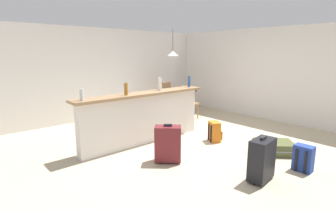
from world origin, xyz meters
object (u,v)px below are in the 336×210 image
(suitcase_flat_olive, at_px, (274,147))
(suitcase_upright_maroon, at_px, (168,143))
(suitcase_upright_black, at_px, (262,159))
(backpack_blue, at_px, (303,159))
(bottle_clear, at_px, (82,95))
(bottle_amber, at_px, (126,89))
(pendant_lamp, at_px, (173,53))
(dining_table, at_px, (174,93))
(bottle_blue, at_px, (189,82))
(bottle_white, at_px, (160,84))
(dining_chair_near_partition, at_px, (188,100))
(dining_chair_far_side, at_px, (164,95))
(backpack_orange, at_px, (215,132))

(suitcase_flat_olive, distance_m, suitcase_upright_maroon, 2.02)
(suitcase_upright_black, bearing_deg, backpack_blue, -18.52)
(bottle_clear, bearing_deg, backpack_blue, -48.32)
(bottle_amber, relative_size, suitcase_upright_maroon, 0.34)
(suitcase_upright_maroon, bearing_deg, pendant_lamp, 46.51)
(dining_table, bearing_deg, bottle_amber, -150.47)
(bottle_clear, height_order, suitcase_upright_black, bottle_clear)
(suitcase_upright_maroon, bearing_deg, bottle_blue, 33.84)
(bottle_white, height_order, suitcase_flat_olive, bottle_white)
(bottle_blue, relative_size, suitcase_upright_maroon, 0.38)
(bottle_amber, relative_size, pendant_lamp, 0.29)
(bottle_clear, height_order, suitcase_flat_olive, bottle_clear)
(bottle_white, height_order, suitcase_upright_maroon, bottle_white)
(suitcase_upright_black, height_order, backpack_blue, suitcase_upright_black)
(dining_chair_near_partition, bearing_deg, bottle_clear, -165.32)
(bottle_white, bearing_deg, suitcase_flat_olive, -63.99)
(suitcase_flat_olive, bearing_deg, dining_chair_near_partition, 76.52)
(dining_chair_far_side, height_order, backpack_orange, dining_chair_far_side)
(bottle_blue, bearing_deg, dining_chair_near_partition, 45.24)
(dining_chair_far_side, xyz_separation_m, backpack_blue, (-1.13, -4.73, -0.31))
(bottle_amber, xyz_separation_m, suitcase_upright_maroon, (0.15, -1.03, -0.83))
(backpack_blue, bearing_deg, suitcase_upright_maroon, 129.71)
(bottle_amber, height_order, pendant_lamp, pendant_lamp)
(bottle_blue, distance_m, backpack_blue, 2.90)
(dining_table, bearing_deg, dining_chair_far_side, 83.52)
(bottle_clear, height_order, bottle_amber, bottle_amber)
(dining_chair_far_side, relative_size, pendant_lamp, 1.16)
(bottle_white, xyz_separation_m, backpack_blue, (0.66, -2.75, -0.98))
(backpack_orange, bearing_deg, backpack_blue, -91.94)
(bottle_clear, xyz_separation_m, dining_chair_near_partition, (3.46, 0.91, -0.63))
(suitcase_upright_black, bearing_deg, dining_table, 64.35)
(bottle_amber, bearing_deg, pendant_lamp, 30.99)
(bottle_amber, distance_m, backpack_blue, 3.24)
(dining_chair_far_side, distance_m, suitcase_upright_black, 4.86)
(bottle_amber, bearing_deg, dining_table, 29.53)
(backpack_orange, height_order, suitcase_upright_maroon, suitcase_upright_maroon)
(suitcase_flat_olive, relative_size, backpack_orange, 1.99)
(dining_chair_near_partition, relative_size, backpack_blue, 2.21)
(dining_table, bearing_deg, bottle_clear, -156.98)
(bottle_blue, bearing_deg, dining_chair_far_side, 64.95)
(bottle_amber, xyz_separation_m, bottle_white, (0.87, 0.06, 0.02))
(bottle_clear, xyz_separation_m, bottle_white, (1.74, 0.06, 0.03))
(bottle_blue, relative_size, dining_chair_far_side, 0.28)
(dining_table, distance_m, pendant_lamp, 1.17)
(suitcase_upright_maroon, bearing_deg, bottle_white, 56.26)
(bottle_blue, height_order, dining_chair_near_partition, bottle_blue)
(bottle_white, distance_m, suitcase_upright_black, 2.63)
(dining_chair_far_side, xyz_separation_m, suitcase_upright_black, (-1.93, -4.46, -0.19))
(suitcase_flat_olive, bearing_deg, bottle_white, 116.01)
(bottle_white, xyz_separation_m, dining_chair_near_partition, (1.72, 0.85, -0.67))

